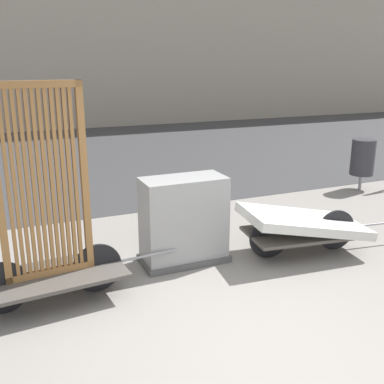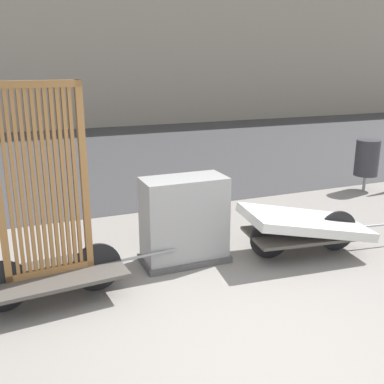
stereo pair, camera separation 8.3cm
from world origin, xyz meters
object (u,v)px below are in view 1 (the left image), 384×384
bike_cart_with_bedframe (48,232)px  trash_bin (363,157)px  utility_cabinet (184,223)px  bike_cart_with_mattress (304,225)px

bike_cart_with_bedframe → trash_bin: size_ratio=2.27×
bike_cart_with_bedframe → utility_cabinet: bike_cart_with_bedframe is taller
bike_cart_with_bedframe → bike_cart_with_mattress: 3.26m
bike_cart_with_mattress → trash_bin: size_ratio=2.28×
utility_cabinet → bike_cart_with_bedframe: bearing=-166.8°
trash_bin → utility_cabinet: bearing=-158.9°
bike_cart_with_bedframe → trash_bin: bearing=14.1°
bike_cart_with_bedframe → utility_cabinet: size_ratio=2.08×
bike_cart_with_mattress → utility_cabinet: size_ratio=2.08×
bike_cart_with_bedframe → utility_cabinet: bearing=8.3°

